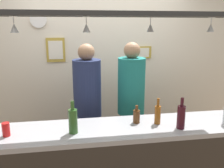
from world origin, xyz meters
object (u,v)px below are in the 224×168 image
drink_can (6,129)px  picture_frame_caricature (56,50)px  person_middle_navy_shirt (87,99)px  bottle_beer_brown_stubby (136,116)px  bottle_champagne_green (73,121)px  bottle_wine_dark_red (181,116)px  person_right_teal_shirt (131,96)px  picture_frame_lower_pair (141,52)px  bottle_beer_amber_tall (158,114)px  wall_clock (38,20)px

drink_can → picture_frame_caricature: picture_frame_caricature is taller
person_middle_navy_shirt → bottle_beer_brown_stubby: (0.44, -0.66, 0.01)m
bottle_champagne_green → bottle_wine_dark_red: (1.00, -0.06, -0.00)m
person_right_teal_shirt → picture_frame_lower_pair: person_right_teal_shirt is taller
bottle_beer_amber_tall → bottle_beer_brown_stubby: bearing=164.5°
person_right_teal_shirt → bottle_wine_dark_red: bearing=-72.6°
person_middle_navy_shirt → picture_frame_caricature: size_ratio=5.01×
person_middle_navy_shirt → bottle_beer_brown_stubby: bearing=-56.2°
person_right_teal_shirt → picture_frame_caricature: picture_frame_caricature is taller
bottle_beer_brown_stubby → bottle_wine_dark_red: size_ratio=0.60×
bottle_beer_brown_stubby → bottle_champagne_green: bearing=-167.7°
person_middle_navy_shirt → wall_clock: (-0.60, 0.66, 0.96)m
wall_clock → drink_can: bearing=-96.0°
bottle_wine_dark_red → wall_clock: (-1.43, 1.52, 0.90)m
drink_can → bottle_beer_brown_stubby: bearing=5.0°
picture_frame_lower_pair → wall_clock: size_ratio=1.36×
person_right_teal_shirt → bottle_champagne_green: (-0.73, -0.80, 0.05)m
person_right_teal_shirt → bottle_wine_dark_red: (0.27, -0.86, 0.05)m
person_middle_navy_shirt → person_right_teal_shirt: bearing=0.0°
bottle_beer_amber_tall → picture_frame_caricature: size_ratio=0.76×
bottle_wine_dark_red → bottle_beer_amber_tall: bearing=141.7°
bottle_wine_dark_red → drink_can: (-1.58, 0.09, -0.06)m
person_middle_navy_shirt → bottle_beer_amber_tall: (0.64, -0.72, 0.03)m
bottle_beer_amber_tall → bottle_champagne_green: size_ratio=0.87×
bottle_wine_dark_red → picture_frame_lower_pair: 1.59m
bottle_beer_brown_stubby → picture_frame_caricature: size_ratio=0.53×
bottle_wine_dark_red → wall_clock: 2.27m
drink_can → wall_clock: (0.15, 1.43, 0.96)m
person_middle_navy_shirt → bottle_beer_amber_tall: 0.97m
bottle_champagne_green → picture_frame_caricature: size_ratio=0.88×
picture_frame_caricature → bottle_champagne_green: bearing=-81.4°
bottle_champagne_green → bottle_wine_dark_red: bearing=-3.4°
bottle_beer_brown_stubby → drink_can: (-1.20, -0.10, -0.01)m
bottle_wine_dark_red → drink_can: bottle_wine_dark_red is taller
picture_frame_caricature → wall_clock: wall_clock is taller
picture_frame_caricature → bottle_beer_amber_tall: bearing=-53.1°
bottle_wine_dark_red → bottle_beer_brown_stubby: bearing=152.5°
picture_frame_lower_pair → bottle_champagne_green: bearing=-125.4°
drink_can → wall_clock: 1.73m
person_middle_navy_shirt → drink_can: (-0.76, -0.77, -0.00)m
wall_clock → bottle_champagne_green: bearing=-73.6°
person_right_teal_shirt → wall_clock: bearing=150.3°
person_right_teal_shirt → picture_frame_lower_pair: size_ratio=5.72×
bottle_champagne_green → drink_can: size_ratio=2.46×
bottle_beer_brown_stubby → bottle_wine_dark_red: 0.43m
bottle_beer_amber_tall → bottle_champagne_green: bearing=-174.4°
bottle_beer_brown_stubby → bottle_champagne_green: size_ratio=0.60×
person_middle_navy_shirt → person_right_teal_shirt: size_ratio=0.99×
person_middle_navy_shirt → bottle_champagne_green: person_middle_navy_shirt is taller
bottle_beer_amber_tall → wall_clock: size_ratio=1.18×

